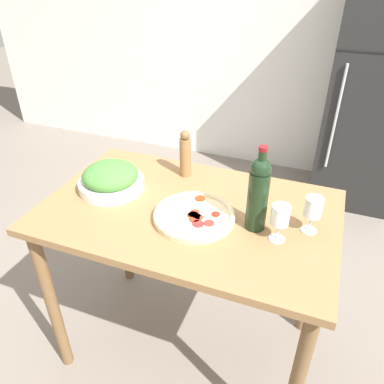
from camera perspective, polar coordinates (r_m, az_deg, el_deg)
ground_plane at (r=2.26m, az=-0.39°, el=-21.95°), size 14.00×14.00×0.00m
wall_back at (r=3.59m, az=14.22°, el=23.01°), size 6.40×0.06×2.60m
refrigerator at (r=3.32m, az=25.49°, el=12.86°), size 0.63×0.63×1.78m
prep_counter at (r=1.68m, az=-0.49°, el=-6.16°), size 1.25×0.79×0.92m
wine_bottle at (r=1.43m, az=10.07°, el=-0.06°), size 0.08×0.08×0.35m
wine_glass_near at (r=1.41m, az=13.28°, el=-3.74°), size 0.07×0.07×0.15m
wine_glass_far at (r=1.49m, az=17.97°, el=-2.43°), size 0.07×0.07×0.15m
pepper_mill at (r=1.80m, az=-1.04°, el=5.76°), size 0.05×0.05×0.23m
salad_bowl at (r=1.75m, az=-12.25°, el=2.01°), size 0.30×0.30×0.12m
homemade_pizza at (r=1.53m, az=0.34°, el=-3.60°), size 0.34×0.34×0.03m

